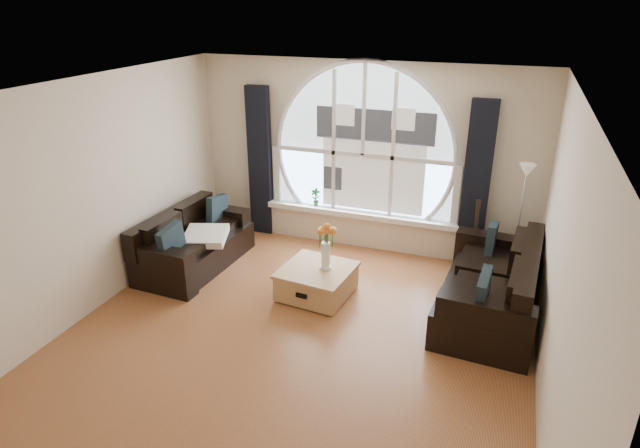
# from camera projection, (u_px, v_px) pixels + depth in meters

# --- Properties ---
(ground) EXTENTS (5.00, 5.50, 0.01)m
(ground) POSITION_uv_depth(u_px,v_px,m) (292.00, 343.00, 5.87)
(ground) COLOR brown
(ground) RESTS_ON ground
(ceiling) EXTENTS (5.00, 5.50, 0.01)m
(ceiling) POSITION_uv_depth(u_px,v_px,m) (286.00, 92.00, 4.81)
(ceiling) COLOR silver
(ceiling) RESTS_ON ground
(wall_back) EXTENTS (5.00, 0.01, 2.70)m
(wall_back) POSITION_uv_depth(u_px,v_px,m) (364.00, 157.00, 7.72)
(wall_back) COLOR beige
(wall_back) RESTS_ON ground
(wall_front) EXTENTS (5.00, 0.01, 2.70)m
(wall_front) POSITION_uv_depth(u_px,v_px,m) (95.00, 418.00, 2.97)
(wall_front) COLOR beige
(wall_front) RESTS_ON ground
(wall_left) EXTENTS (0.01, 5.50, 2.70)m
(wall_left) POSITION_uv_depth(u_px,v_px,m) (87.00, 200.00, 6.13)
(wall_left) COLOR beige
(wall_left) RESTS_ON ground
(wall_right) EXTENTS (0.01, 5.50, 2.70)m
(wall_right) POSITION_uv_depth(u_px,v_px,m) (561.00, 270.00, 4.56)
(wall_right) COLOR beige
(wall_right) RESTS_ON ground
(attic_slope) EXTENTS (0.92, 5.50, 0.72)m
(attic_slope) POSITION_uv_depth(u_px,v_px,m) (542.00, 152.00, 4.26)
(attic_slope) COLOR silver
(attic_slope) RESTS_ON ground
(arched_window) EXTENTS (2.60, 0.06, 2.15)m
(arched_window) POSITION_uv_depth(u_px,v_px,m) (364.00, 139.00, 7.59)
(arched_window) COLOR silver
(arched_window) RESTS_ON wall_back
(window_sill) EXTENTS (2.90, 0.22, 0.08)m
(window_sill) POSITION_uv_depth(u_px,v_px,m) (360.00, 214.00, 7.97)
(window_sill) COLOR white
(window_sill) RESTS_ON wall_back
(window_frame) EXTENTS (2.76, 0.08, 2.15)m
(window_frame) POSITION_uv_depth(u_px,v_px,m) (363.00, 140.00, 7.56)
(window_frame) COLOR white
(window_frame) RESTS_ON wall_back
(neighbor_house) EXTENTS (1.70, 0.02, 1.50)m
(neighbor_house) POSITION_uv_depth(u_px,v_px,m) (373.00, 149.00, 7.58)
(neighbor_house) COLOR silver
(neighbor_house) RESTS_ON wall_back
(curtain_left) EXTENTS (0.35, 0.12, 2.30)m
(curtain_left) POSITION_uv_depth(u_px,v_px,m) (260.00, 162.00, 8.20)
(curtain_left) COLOR black
(curtain_left) RESTS_ON ground
(curtain_right) EXTENTS (0.35, 0.12, 2.30)m
(curtain_right) POSITION_uv_depth(u_px,v_px,m) (476.00, 185.00, 7.20)
(curtain_right) COLOR black
(curtain_right) RESTS_ON ground
(sofa_left) EXTENTS (0.97, 1.79, 0.78)m
(sofa_left) POSITION_uv_depth(u_px,v_px,m) (194.00, 239.00, 7.40)
(sofa_left) COLOR black
(sofa_left) RESTS_ON ground
(sofa_right) EXTENTS (1.12, 2.02, 0.87)m
(sofa_right) POSITION_uv_depth(u_px,v_px,m) (489.00, 285.00, 6.23)
(sofa_right) COLOR black
(sofa_right) RESTS_ON ground
(coffee_chest) EXTENTS (0.93, 0.93, 0.41)m
(coffee_chest) POSITION_uv_depth(u_px,v_px,m) (317.00, 280.00, 6.73)
(coffee_chest) COLOR #A57847
(coffee_chest) RESTS_ON ground
(throw_blanket) EXTENTS (0.70, 0.70, 0.10)m
(throw_blanket) POSITION_uv_depth(u_px,v_px,m) (206.00, 236.00, 7.26)
(throw_blanket) COLOR silver
(throw_blanket) RESTS_ON sofa_left
(vase_flowers) EXTENTS (0.24, 0.24, 0.70)m
(vase_flowers) POSITION_uv_depth(u_px,v_px,m) (326.00, 240.00, 6.52)
(vase_flowers) COLOR white
(vase_flowers) RESTS_ON coffee_chest
(floor_lamp) EXTENTS (0.24, 0.24, 1.60)m
(floor_lamp) POSITION_uv_depth(u_px,v_px,m) (519.00, 225.00, 6.86)
(floor_lamp) COLOR #B2B2B2
(floor_lamp) RESTS_ON ground
(guitar) EXTENTS (0.39, 0.28, 1.06)m
(guitar) POSITION_uv_depth(u_px,v_px,m) (475.00, 234.00, 7.25)
(guitar) COLOR brown
(guitar) RESTS_ON ground
(potted_plant) EXTENTS (0.15, 0.10, 0.27)m
(potted_plant) POSITION_uv_depth(u_px,v_px,m) (316.00, 197.00, 8.12)
(potted_plant) COLOR #1E6023
(potted_plant) RESTS_ON window_sill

